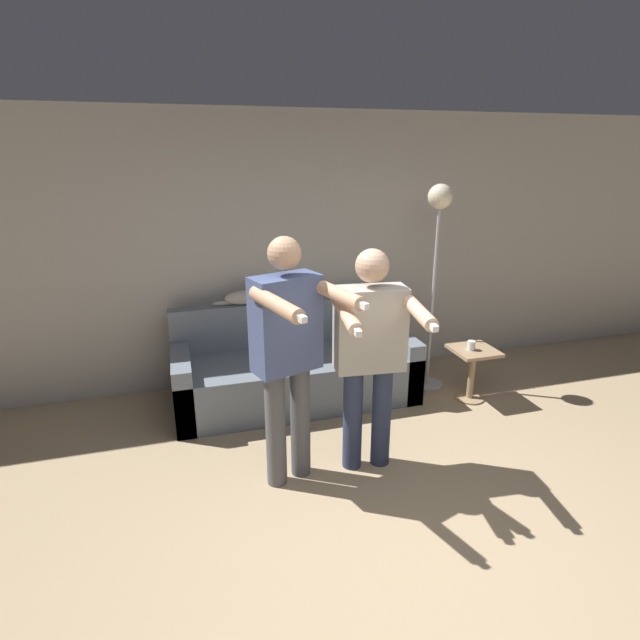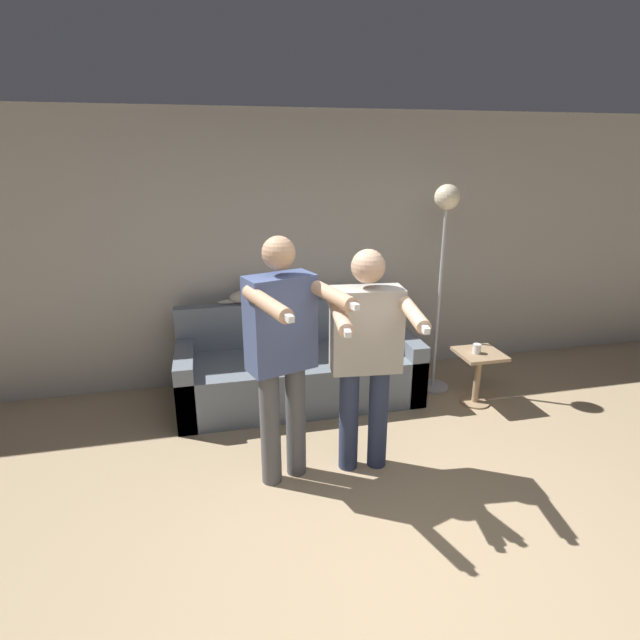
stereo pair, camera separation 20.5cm
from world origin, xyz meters
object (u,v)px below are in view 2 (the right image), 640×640
(cat, at_px, (251,296))
(cup, at_px, (477,349))
(person_left, at_px, (282,347))
(floor_lamp, at_px, (444,236))
(side_table, at_px, (478,368))
(person_right, at_px, (366,348))
(couch, at_px, (299,370))

(cat, xyz_separation_m, cup, (1.92, -0.81, -0.39))
(person_left, height_order, cup, person_left)
(person_left, distance_m, cat, 1.52)
(cat, height_order, floor_lamp, floor_lamp)
(cat, relative_size, side_table, 0.99)
(cat, bearing_deg, cup, -22.77)
(person_right, bearing_deg, floor_lamp, 51.51)
(person_left, distance_m, floor_lamp, 2.05)
(person_right, xyz_separation_m, side_table, (1.32, 0.72, -0.59))
(floor_lamp, height_order, cup, floor_lamp)
(person_right, bearing_deg, person_left, -174.32)
(person_left, bearing_deg, couch, 56.98)
(person_left, height_order, floor_lamp, floor_lamp)
(floor_lamp, xyz_separation_m, cup, (0.20, -0.39, -0.95))
(floor_lamp, height_order, side_table, floor_lamp)
(side_table, relative_size, cup, 5.90)
(person_left, distance_m, person_right, 0.58)
(couch, distance_m, cat, 0.83)
(cat, height_order, cup, cat)
(cup, bearing_deg, cat, 157.23)
(side_table, height_order, cup, cup)
(side_table, bearing_deg, cup, -167.61)
(person_right, height_order, cup, person_right)
(couch, bearing_deg, floor_lamp, -3.90)
(person_left, height_order, person_right, person_left)
(cat, relative_size, cup, 5.83)
(person_right, relative_size, cat, 3.25)
(cat, distance_m, side_table, 2.20)
(person_right, xyz_separation_m, cup, (1.28, 0.71, -0.40))
(cup, bearing_deg, person_left, -159.12)
(couch, height_order, side_table, couch)
(person_left, bearing_deg, floor_lamp, 15.80)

